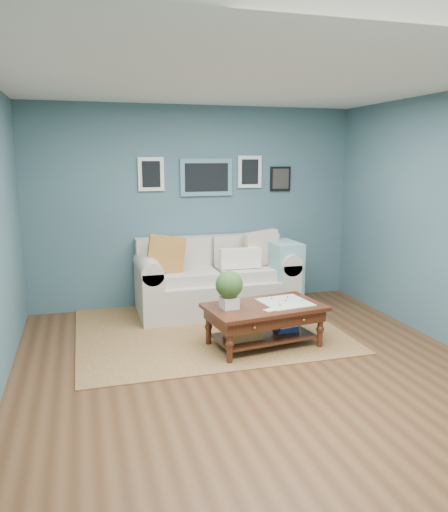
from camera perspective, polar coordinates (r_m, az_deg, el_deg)
name	(u,v)px	position (r m, az deg, el deg)	size (l,w,h in m)	color
room_shell	(256,231)	(4.53, 3.73, 2.85)	(5.00, 5.02, 2.70)	brown
area_rug	(208,330)	(5.98, -1.87, -8.45)	(3.01, 2.41, 0.01)	brown
loveseat	(222,278)	(6.63, -0.24, -2.56)	(2.10, 0.95, 1.08)	beige
coffee_table	(258,313)	(5.38, 3.96, -6.50)	(1.32, 0.88, 0.86)	#35150B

